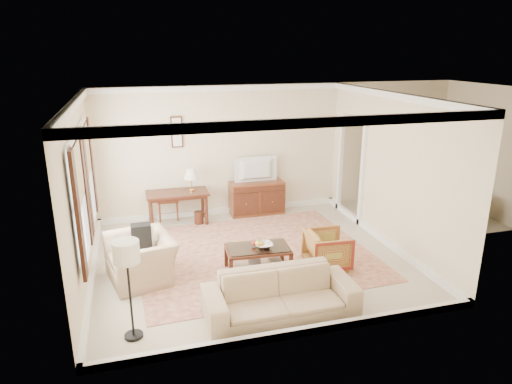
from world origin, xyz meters
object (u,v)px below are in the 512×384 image
coffee_table (258,253)px  club_armchair (141,251)px  sofa (281,288)px  sideboard (257,198)px  striped_armchair (328,248)px  tv (257,162)px  writing_desk (177,197)px

coffee_table → club_armchair: size_ratio=0.98×
sofa → coffee_table: bearing=87.9°
sideboard → sofa: size_ratio=0.57×
striped_armchair → sofa: 1.72m
coffee_table → striped_armchair: (1.20, -0.18, 0.02)m
tv → sofa: tv is taller
sideboard → coffee_table: 2.88m
sideboard → writing_desk: bearing=-174.9°
writing_desk → club_armchair: 2.51m
sideboard → club_armchair: bearing=-136.7°
writing_desk → tv: bearing=4.5°
striped_armchair → sofa: size_ratio=0.33×
coffee_table → club_armchair: bearing=172.3°
tv → coffee_table: (-0.76, -2.76, -0.88)m
writing_desk → striped_armchair: striped_armchair is taller
striped_armchair → club_armchair: bearing=85.4°
striped_armchair → coffee_table: bearing=85.0°
striped_armchair → sofa: sofa is taller
sideboard → striped_armchair: size_ratio=1.70×
striped_armchair → club_armchair: club_armchair is taller
writing_desk → club_armchair: size_ratio=1.16×
striped_armchair → club_armchair: 3.14m
club_armchair → sofa: size_ratio=0.52×
club_armchair → striped_armchair: bearing=69.1°
sideboard → club_armchair: (-2.67, -2.52, 0.12)m
writing_desk → coffee_table: bearing=-68.1°
writing_desk → club_armchair: (-0.86, -2.36, -0.11)m
tv → sofa: 4.27m
sofa → striped_armchair: bearing=43.4°
coffee_table → sofa: bearing=-92.1°
coffee_table → club_armchair: 1.93m
tv → club_armchair: 3.73m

